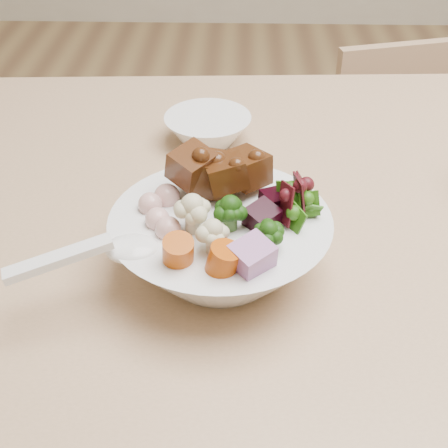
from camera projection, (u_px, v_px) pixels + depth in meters
The scene contains 4 objects.
chair_far at pixel (410, 195), 1.50m from camera, with size 0.44×0.44×0.78m.
food_bowl at pixel (222, 240), 0.68m from camera, with size 0.24×0.24×0.13m.
soup_spoon at pixel (114, 251), 0.62m from camera, with size 0.15×0.09×0.03m.
side_bowl at pixel (208, 130), 0.92m from camera, with size 0.13×0.13×0.04m, color white, non-canonical shape.
Camera 1 is at (-0.63, -0.76, 1.27)m, focal length 50.00 mm.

